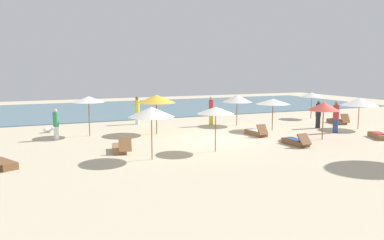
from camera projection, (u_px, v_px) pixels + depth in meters
The scene contains 23 objects.
ground_plane at pixel (215, 139), 20.96m from camera, with size 60.00×60.00×0.00m, color beige.
ocean_water at pixel (135, 108), 36.44m from camera, with size 48.00×16.00×0.06m, color slate.
umbrella_0 at pixel (312, 95), 29.12m from camera, with size 1.76×1.76×2.01m.
umbrella_1 at pixel (273, 101), 23.54m from camera, with size 2.09×2.09×1.97m.
umbrella_2 at pixel (156, 99), 22.27m from camera, with size 2.24×2.24×2.31m.
umbrella_3 at pixel (237, 99), 25.59m from camera, with size 2.02×2.02×2.07m.
umbrella_4 at pixel (88, 99), 21.52m from camera, with size 1.76×1.76×2.28m.
umbrella_5 at pixel (216, 110), 17.55m from camera, with size 1.72×1.72×2.10m.
umbrella_6 at pixel (359, 102), 24.03m from camera, with size 2.26×2.26×1.99m.
umbrella_7 at pixel (324, 106), 20.53m from camera, with size 1.73×1.73×2.04m.
umbrella_8 at pixel (151, 112), 15.96m from camera, with size 1.95×1.95×2.26m.
lounger_0 at pixel (380, 135), 21.05m from camera, with size 1.23×1.76×0.72m.
lounger_1 at pixel (337, 121), 26.63m from camera, with size 0.79×1.69×0.75m.
lounger_2 at pixel (1, 164), 14.82m from camera, with size 1.29×1.77×0.69m.
lounger_3 at pixel (296, 142), 19.21m from camera, with size 0.64×1.71×0.68m.
lounger_4 at pixel (256, 132), 21.97m from camera, with size 0.65×1.68×0.73m.
lounger_5 at pixel (120, 148), 17.71m from camera, with size 0.85×1.72×0.73m.
person_0 at pixel (318, 114), 24.54m from camera, with size 0.37×0.37×1.78m.
person_1 at pixel (56, 124), 20.54m from camera, with size 0.31×0.31×1.69m.
person_2 at pixel (137, 110), 26.21m from camera, with size 0.46×0.46×1.93m.
person_3 at pixel (211, 111), 25.49m from camera, with size 0.35×0.35×1.96m.
person_4 at pixel (336, 117), 22.78m from camera, with size 0.49×0.49×1.90m.
dog at pixel (49, 130), 22.96m from camera, with size 0.72×0.60×0.34m.
Camera 1 is at (-9.28, -18.46, 3.89)m, focal length 35.73 mm.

